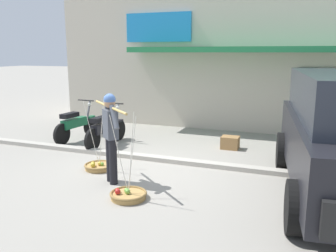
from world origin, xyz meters
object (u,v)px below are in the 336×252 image
motorcycle_second_in_row (105,129)px  wooden_crate (230,143)px  motorcycle_nearest_shop (76,124)px  fruit_vendor (111,132)px  fruit_basket_left_side (99,166)px  fruit_basket_right_side (128,194)px

motorcycle_second_in_row → wooden_crate: (3.13, 0.87, -0.29)m
motorcycle_nearest_shop → wooden_crate: motorcycle_nearest_shop is taller
fruit_vendor → fruit_basket_left_side: fruit_vendor is taller
fruit_basket_left_side → fruit_basket_right_side: bearing=-42.1°
motorcycle_second_in_row → wooden_crate: bearing=15.5°
fruit_basket_right_side → motorcycle_second_in_row: size_ratio=0.80×
motorcycle_second_in_row → wooden_crate: size_ratio=4.14×
fruit_vendor → motorcycle_second_in_row: fruit_vendor is taller
fruit_basket_left_side → fruit_basket_right_side: size_ratio=1.00×
fruit_vendor → wooden_crate: size_ratio=3.85×
fruit_basket_right_side → motorcycle_second_in_row: 3.63m
fruit_basket_right_side → wooden_crate: (0.99, 3.77, 0.08)m
fruit_vendor → fruit_basket_right_side: bearing=-42.4°
fruit_basket_right_side → wooden_crate: 3.89m
fruit_basket_right_side → motorcycle_nearest_shop: fruit_basket_right_side is taller
fruit_vendor → fruit_basket_left_side: (-0.64, 0.57, -0.90)m
fruit_vendor → motorcycle_nearest_shop: fruit_vendor is taller
fruit_basket_left_side → motorcycle_second_in_row: (-0.87, 1.74, 0.38)m
fruit_vendor → motorcycle_second_in_row: (-1.51, 2.32, -0.53)m
motorcycle_nearest_shop → motorcycle_second_in_row: bearing=-11.9°
fruit_basket_left_side → wooden_crate: bearing=49.1°
motorcycle_second_in_row → fruit_basket_right_side: bearing=-53.5°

